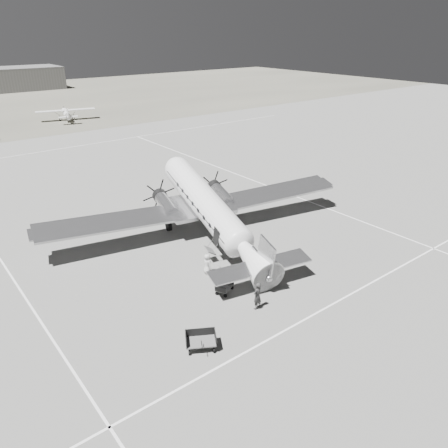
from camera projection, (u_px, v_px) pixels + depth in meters
The scene contains 11 objects.
ground at pixel (225, 231), 40.99m from camera, with size 260.00×260.00×0.00m, color slate.
taxi_line_near at pixel (346, 297), 30.94m from camera, with size 60.00×0.15×0.01m, color white.
taxi_line_right at pixel (311, 202), 47.74m from camera, with size 0.15×80.00×0.01m, color white.
taxi_line_horizon at pixel (70, 147), 69.70m from camera, with size 90.00×0.15×0.01m, color white.
dc3_airliner at pixel (210, 210), 38.24m from camera, with size 29.42×20.41×5.60m, color #A6A6A8, non-canonical shape.
light_plane_right at pixel (66, 115), 89.23m from camera, with size 11.75×9.53×2.44m, color silver, non-canonical shape.
baggage_cart_near at pixel (224, 287), 31.30m from camera, with size 1.48×1.05×0.84m, color #545454, non-canonical shape.
baggage_cart_far at pixel (201, 341), 25.73m from camera, with size 1.89×1.34×1.07m, color #545454, non-canonical shape.
ground_crew at pixel (257, 296), 29.26m from camera, with size 0.73×0.48×1.99m, color #2A2A2A.
ramp_agent at pixel (219, 276), 31.88m from camera, with size 0.80×0.62×1.64m, color #B4B5B2.
passenger at pixel (207, 264), 33.57m from camera, with size 0.80×0.52×1.65m, color #BBBBB9.
Camera 1 is at (-22.95, -29.18, 17.40)m, focal length 35.00 mm.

